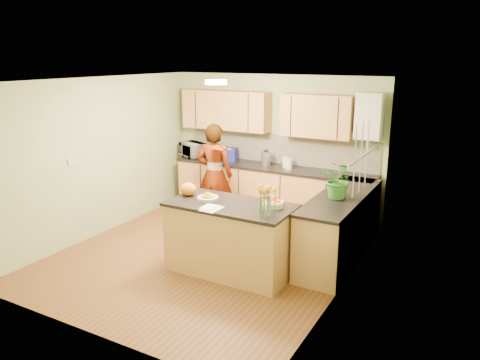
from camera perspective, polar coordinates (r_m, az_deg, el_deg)
The scene contains 28 objects.
floor at distance 6.91m, azimuth -3.99°, elevation -9.12°, with size 4.50×4.50×0.00m, color brown.
ceiling at distance 6.32m, azimuth -4.41°, elevation 12.04°, with size 4.00×4.50×0.02m, color white.
wall_back at distance 8.43m, azimuth 4.18°, elevation 4.23°, with size 4.00×0.02×2.50m, color #95A676.
wall_front at distance 4.86m, azimuth -18.84°, elevation -4.71°, with size 4.00×0.02×2.50m, color #95A676.
wall_left at distance 7.75m, azimuth -16.70°, elevation 2.67°, with size 0.02×4.50×2.50m, color #95A676.
wall_right at distance 5.70m, azimuth 12.94°, elevation -1.40°, with size 0.02×4.50×2.50m, color #95A676.
back_counter at distance 8.31m, azimuth 3.83°, elevation -1.46°, with size 3.64×0.62×0.94m.
right_counter at distance 6.80m, azimuth 12.15°, elevation -5.59°, with size 0.62×2.24×0.94m.
splashback at distance 8.39m, azimuth 4.75°, elevation 3.81°, with size 3.60×0.02×0.52m, color silver.
upper_cabinets at distance 8.26m, azimuth 2.64°, elevation 8.24°, with size 3.20×0.34×0.70m.
boiler at distance 7.63m, azimuth 15.51°, elevation 7.50°, with size 0.40×0.30×0.86m.
window_right at distance 6.19m, azimuth 14.60°, elevation 2.66°, with size 0.01×1.30×1.05m.
light_switch at distance 7.34m, azimuth -19.96°, elevation 2.13°, with size 0.02×0.09×0.09m, color silver.
ceiling_lamp at distance 6.57m, azimuth -2.94°, elevation 11.84°, with size 0.30×0.30×0.07m.
peninsula_island at distance 6.25m, azimuth -1.14°, elevation -7.05°, with size 1.66×0.85×0.95m.
fruit_dish at distance 6.25m, azimuth -3.94°, elevation -2.06°, with size 0.29×0.29×0.10m.
orange_bowl at distance 5.95m, azimuth 4.15°, elevation -2.74°, with size 0.25×0.25×0.14m.
flower_vase at distance 5.57m, azimuth 3.24°, elevation -1.14°, with size 0.27×0.27×0.49m.
orange_bag at distance 6.46m, azimuth -6.32°, elevation -1.11°, with size 0.23×0.20×0.18m, color orange.
papers at distance 5.89m, azimuth -3.47°, elevation -3.49°, with size 0.21×0.29×0.01m, color white.
violinist at distance 7.92m, azimuth -3.13°, elevation 0.68°, with size 0.63×0.41×1.73m, color tan.
violin at distance 7.52m, azimuth -2.78°, elevation 3.98°, with size 0.64×0.25×0.13m, color #540905, non-canonical shape.
microwave at distance 8.95m, azimuth -5.83°, elevation 3.70°, with size 0.50×0.34×0.27m, color silver.
blue_box at distance 8.57m, azimuth -1.42°, elevation 3.16°, with size 0.31×0.22×0.25m, color navy.
kettle at distance 8.25m, azimuth 3.16°, elevation 2.74°, with size 0.17×0.17×0.33m.
jar_cream at distance 8.11m, azimuth 5.66°, elevation 2.20°, with size 0.12×0.12×0.19m, color beige.
jar_white at distance 7.97m, azimuth 6.00°, elevation 1.91°, with size 0.11×0.11×0.17m, color silver.
potted_plant at distance 6.41m, azimuth 12.03°, elevation 0.05°, with size 0.48×0.41×0.53m, color #317828.
Camera 1 is at (3.46, -5.28, 2.82)m, focal length 35.00 mm.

